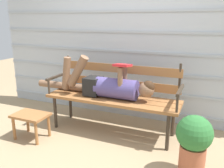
% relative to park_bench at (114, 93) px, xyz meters
% --- Properties ---
extents(ground_plane, '(12.00, 12.00, 0.00)m').
position_rel_park_bench_xyz_m(ground_plane, '(0.00, -0.25, -0.52)').
color(ground_plane, tan).
extents(house_siding, '(4.45, 0.08, 2.56)m').
position_rel_park_bench_xyz_m(house_siding, '(0.00, 0.56, 0.76)').
color(house_siding, '#B2BCC6').
rests_on(house_siding, ground).
extents(park_bench, '(1.74, 0.50, 0.94)m').
position_rel_park_bench_xyz_m(park_bench, '(0.00, 0.00, 0.00)').
color(park_bench, '#9E6638').
rests_on(park_bench, ground).
extents(reclining_person, '(1.73, 0.26, 0.54)m').
position_rel_park_bench_xyz_m(reclining_person, '(-0.09, -0.07, 0.11)').
color(reclining_person, '#514784').
extents(footstool, '(0.43, 0.30, 0.32)m').
position_rel_park_bench_xyz_m(footstool, '(-0.86, -0.63, -0.26)').
color(footstool, '#9E6638').
rests_on(footstool, ground).
extents(potted_plant, '(0.34, 0.34, 0.60)m').
position_rel_park_bench_xyz_m(potted_plant, '(1.06, -0.61, -0.18)').
color(potted_plant, '#AD5B3D').
rests_on(potted_plant, ground).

